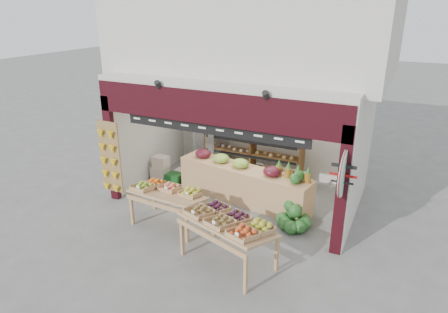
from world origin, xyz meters
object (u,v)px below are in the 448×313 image
back_shelving (253,142)px  mid_counter (243,183)px  watermelon_pile (294,219)px  refrigerator (211,136)px  cardboard_stack (168,172)px  display_table_right (228,222)px  display_table_left (166,191)px

back_shelving → mid_counter: size_ratio=0.79×
watermelon_pile → refrigerator: bearing=144.3°
cardboard_stack → watermelon_pile: 3.97m
back_shelving → watermelon_pile: back_shelving is taller
mid_counter → cardboard_stack: bearing=175.4°
mid_counter → watermelon_pile: (1.52, -0.73, -0.27)m
cardboard_stack → display_table_right: size_ratio=0.50×
mid_counter → watermelon_pile: bearing=-25.8°
mid_counter → display_table_right: (0.76, -2.50, 0.39)m
back_shelving → watermelon_pile: 2.95m
mid_counter → display_table_right: display_table_right is taller
cardboard_stack → watermelon_pile: bearing=-13.4°
back_shelving → display_table_left: size_ratio=1.73×
refrigerator → mid_counter: (1.71, -1.59, -0.51)m
back_shelving → display_table_left: back_shelving is taller
cardboard_stack → mid_counter: size_ratio=0.28×
cardboard_stack → mid_counter: (2.34, -0.19, 0.22)m
back_shelving → refrigerator: 1.40m
refrigerator → mid_counter: bearing=-31.5°
refrigerator → display_table_left: bearing=-68.6°
refrigerator → watermelon_pile: (3.23, -2.32, -0.78)m
back_shelving → mid_counter: bearing=-77.3°
refrigerator → display_table_left: (0.59, -3.32, -0.22)m
display_table_right → display_table_left: bearing=157.8°
back_shelving → mid_counter: (0.32, -1.40, -0.59)m
back_shelving → mid_counter: back_shelving is taller
display_table_left → refrigerator: bearing=100.0°
back_shelving → display_table_left: bearing=-104.3°
refrigerator → cardboard_stack: 1.70m
refrigerator → cardboard_stack: refrigerator is taller
mid_counter → display_table_right: size_ratio=1.81×
watermelon_pile → mid_counter: bearing=154.2°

